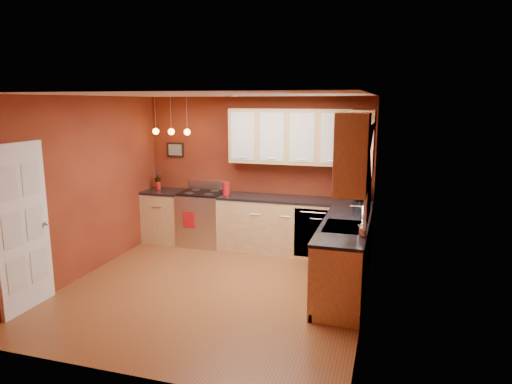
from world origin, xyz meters
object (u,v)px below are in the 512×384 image
(sink, at_px, (344,228))
(coffee_maker, at_px, (360,193))
(red_canister, at_px, (226,189))
(soap_pump, at_px, (362,228))
(gas_range, at_px, (203,218))

(sink, height_order, coffee_maker, sink)
(sink, distance_m, coffee_maker, 1.63)
(sink, relative_size, coffee_maker, 2.50)
(sink, distance_m, red_canister, 2.60)
(coffee_maker, distance_m, soap_pump, 2.03)
(sink, bearing_deg, gas_range, 150.22)
(gas_range, relative_size, coffee_maker, 3.97)
(sink, xyz_separation_m, red_canister, (-2.15, 1.46, 0.13))
(gas_range, xyz_separation_m, sink, (2.62, -1.50, 0.43))
(sink, distance_m, soap_pump, 0.49)
(red_canister, bearing_deg, soap_pump, -37.75)
(coffee_maker, relative_size, soap_pump, 1.39)
(gas_range, height_order, red_canister, red_canister)
(gas_range, distance_m, coffee_maker, 2.77)
(coffee_maker, bearing_deg, gas_range, 160.81)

